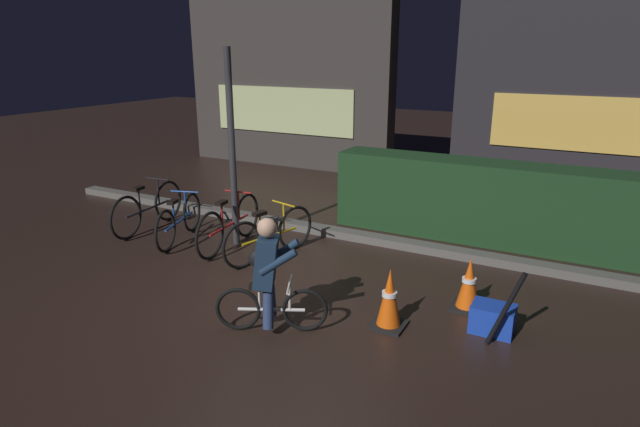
{
  "coord_description": "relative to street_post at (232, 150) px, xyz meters",
  "views": [
    {
      "loc": [
        3.12,
        -4.94,
        2.87
      ],
      "look_at": [
        0.2,
        0.6,
        0.9
      ],
      "focal_mm": 29.76,
      "sensor_mm": 36.0,
      "label": 1
    }
  ],
  "objects": [
    {
      "name": "ground_plane",
      "position": [
        1.56,
        -1.2,
        -1.44
      ],
      "size": [
        40.0,
        40.0,
        0.0
      ],
      "primitive_type": "plane",
      "color": "black"
    },
    {
      "name": "sidewalk_curb",
      "position": [
        1.56,
        1.0,
        -1.38
      ],
      "size": [
        12.0,
        0.24,
        0.12
      ],
      "primitive_type": "cube",
      "color": "#56544F",
      "rests_on": "ground"
    },
    {
      "name": "hedge_row",
      "position": [
        3.36,
        1.9,
        -0.83
      ],
      "size": [
        4.8,
        0.7,
        1.23
      ],
      "primitive_type": "cube",
      "color": "#19381C",
      "rests_on": "ground"
    },
    {
      "name": "storefront_left",
      "position": [
        -2.24,
        5.3,
        0.76
      ],
      "size": [
        5.44,
        0.54,
        4.42
      ],
      "color": "#383330",
      "rests_on": "ground"
    },
    {
      "name": "storefront_right",
      "position": [
        4.63,
        6.0,
        1.1
      ],
      "size": [
        5.77,
        0.54,
        5.11
      ],
      "color": "#262328",
      "rests_on": "ground"
    },
    {
      "name": "street_post",
      "position": [
        0.0,
        0.0,
        0.0
      ],
      "size": [
        0.1,
        0.1,
        2.88
      ],
      "primitive_type": "cylinder",
      "color": "#2D2D33",
      "rests_on": "ground"
    },
    {
      "name": "parked_bike_leftmost",
      "position": [
        -1.67,
        -0.12,
        -1.08
      ],
      "size": [
        0.46,
        1.73,
        0.8
      ],
      "rotation": [
        0.0,
        0.0,
        1.67
      ],
      "color": "black",
      "rests_on": "ground"
    },
    {
      "name": "parked_bike_left_mid",
      "position": [
        -0.84,
        -0.31,
        -1.11
      ],
      "size": [
        0.56,
        1.52,
        0.73
      ],
      "rotation": [
        0.0,
        0.0,
        1.87
      ],
      "color": "black",
      "rests_on": "ground"
    },
    {
      "name": "parked_bike_center_left",
      "position": [
        0.01,
        -0.16,
        -1.08
      ],
      "size": [
        0.46,
        1.72,
        0.79
      ],
      "rotation": [
        0.0,
        0.0,
        1.66
      ],
      "color": "black",
      "rests_on": "ground"
    },
    {
      "name": "parked_bike_center_right",
      "position": [
        0.79,
        -0.26,
        -1.1
      ],
      "size": [
        0.54,
        1.6,
        0.76
      ],
      "rotation": [
        0.0,
        0.0,
        1.3
      ],
      "color": "black",
      "rests_on": "ground"
    },
    {
      "name": "traffic_cone_near",
      "position": [
        2.96,
        -1.3,
        -1.12
      ],
      "size": [
        0.36,
        0.36,
        0.67
      ],
      "color": "black",
      "rests_on": "ground"
    },
    {
      "name": "traffic_cone_far",
      "position": [
        3.61,
        -0.5,
        -1.14
      ],
      "size": [
        0.36,
        0.36,
        0.62
      ],
      "color": "black",
      "rests_on": "ground"
    },
    {
      "name": "blue_crate",
      "position": [
        3.97,
        -0.9,
        -1.29
      ],
      "size": [
        0.44,
        0.32,
        0.3
      ],
      "primitive_type": "cube",
      "rotation": [
        0.0,
        0.0,
        -0.0
      ],
      "color": "#193DB7",
      "rests_on": "ground"
    },
    {
      "name": "cyclist",
      "position": [
        1.87,
        -1.95,
        -0.81
      ],
      "size": [
        1.09,
        0.57,
        1.25
      ],
      "rotation": [
        0.0,
        0.0,
        0.45
      ],
      "color": "black",
      "rests_on": "ground"
    },
    {
      "name": "closed_umbrella",
      "position": [
        4.11,
        -1.15,
        -1.03
      ],
      "size": [
        0.33,
        0.11,
        0.82
      ],
      "primitive_type": "cylinder",
      "rotation": [
        0.0,
        0.33,
        0.18
      ],
      "color": "black",
      "rests_on": "ground"
    }
  ]
}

